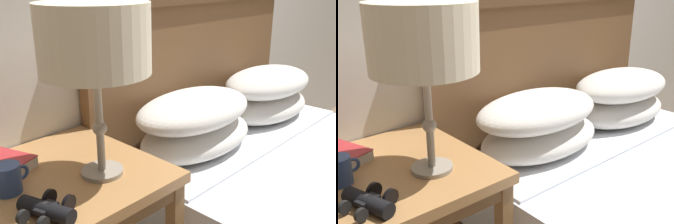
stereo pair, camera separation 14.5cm
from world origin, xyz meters
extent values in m
cube|color=#AD7A47|center=(-0.64, 0.61, 0.63)|extent=(0.58, 0.58, 0.04)
cube|color=brown|center=(-0.64, 0.61, 0.59)|extent=(0.55, 0.55, 0.05)
cube|color=olive|center=(-0.39, 0.86, 0.31)|extent=(0.04, 0.04, 0.61)
cube|color=white|center=(0.34, 0.51, 0.49)|extent=(1.27, 0.28, 0.01)
cube|color=brown|center=(0.34, 0.86, 0.55)|extent=(1.39, 0.06, 1.10)
ellipsoid|color=silver|center=(0.06, 0.62, 0.55)|extent=(0.60, 0.36, 0.15)
ellipsoid|color=silver|center=(0.64, 0.62, 0.55)|extent=(0.60, 0.36, 0.15)
ellipsoid|color=silver|center=(0.03, 0.62, 0.68)|extent=(0.60, 0.36, 0.15)
ellipsoid|color=silver|center=(0.65, 0.62, 0.68)|extent=(0.60, 0.36, 0.15)
cylinder|color=gray|center=(-0.55, 0.51, 0.65)|extent=(0.13, 0.13, 0.01)
cylinder|color=gray|center=(-0.55, 0.51, 0.81)|extent=(0.02, 0.02, 0.30)
sphere|color=gray|center=(-0.55, 0.51, 0.80)|extent=(0.04, 0.04, 0.04)
cylinder|color=beige|center=(-0.55, 0.51, 1.06)|extent=(0.32, 0.32, 0.20)
cube|color=silver|center=(-0.75, 0.76, 0.66)|extent=(0.19, 0.21, 0.03)
cylinder|color=black|center=(-0.78, 0.40, 0.67)|extent=(0.07, 0.10, 0.04)
cylinder|color=black|center=(-0.73, 0.41, 0.67)|extent=(0.05, 0.02, 0.05)
cylinder|color=black|center=(-0.82, 0.38, 0.67)|extent=(0.04, 0.02, 0.04)
cylinder|color=black|center=(-0.80, 0.46, 0.67)|extent=(0.07, 0.10, 0.04)
cylinder|color=black|center=(-0.75, 0.47, 0.67)|extent=(0.05, 0.02, 0.05)
cylinder|color=black|center=(-0.84, 0.44, 0.67)|extent=(0.04, 0.02, 0.04)
cube|color=black|center=(-0.79, 0.43, 0.68)|extent=(0.07, 0.05, 0.01)
cylinder|color=black|center=(-0.79, 0.43, 0.68)|extent=(0.02, 0.02, 0.02)
cylinder|color=#334C84|center=(-0.80, 0.61, 0.69)|extent=(0.08, 0.08, 0.08)
torus|color=#334C84|center=(-0.76, 0.61, 0.69)|extent=(0.05, 0.01, 0.05)
camera|label=1|loc=(-1.20, -0.37, 1.23)|focal=42.00mm
camera|label=2|loc=(-1.09, -0.48, 1.23)|focal=42.00mm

